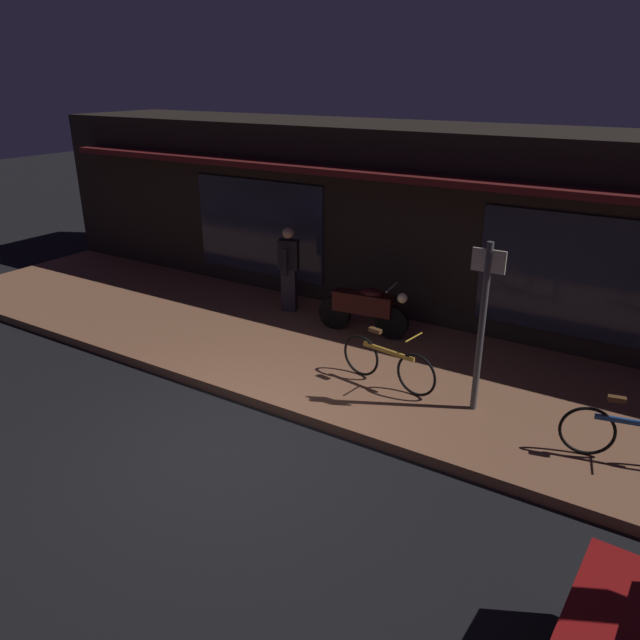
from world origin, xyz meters
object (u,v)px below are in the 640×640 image
Objects in this scene: motorcycle at (365,307)px; bicycle_extra at (388,363)px; person_photographer at (289,268)px; bicycle_parked at (633,437)px; sign_post at (482,318)px.

motorcycle is 1.03× the size of bicycle_extra.
bicycle_extra is 0.99× the size of person_photographer.
person_photographer is at bearing 149.24° from bicycle_extra.
motorcycle is at bearing -7.88° from person_photographer.
sign_post reaches higher than bicycle_parked.
sign_post is (1.34, 0.01, 1.00)m from bicycle_extra.
person_photographer is 0.70× the size of sign_post.
sign_post is at bearing 172.86° from bicycle_parked.
bicycle_parked is 2.26m from sign_post.
sign_post reaches higher than person_photographer.
bicycle_extra is at bearing -51.84° from motorcycle.
bicycle_parked is at bearing -4.16° from bicycle_extra.
bicycle_parked is 0.98× the size of person_photographer.
sign_post reaches higher than bicycle_extra.
bicycle_extra is (1.23, -1.56, -0.14)m from motorcycle.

